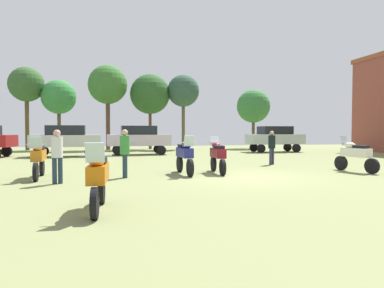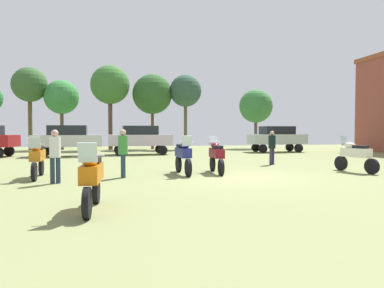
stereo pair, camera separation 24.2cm
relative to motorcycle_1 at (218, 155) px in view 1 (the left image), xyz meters
The scene contains 18 objects.
ground_plane 1.58m from the motorcycle_1, 63.73° to the right, with size 44.00×52.00×0.02m.
motorcycle_1 is the anchor object (origin of this frame).
motorcycle_2 6.53m from the motorcycle_1, behind, with size 0.62×2.24×1.46m.
motorcycle_5 1.35m from the motorcycle_1, behind, with size 0.62×2.21×1.49m.
motorcycle_7 7.20m from the motorcycle_1, 125.75° to the right, with size 0.62×2.07×1.45m.
motorcycle_8 5.60m from the motorcycle_1, ahead, with size 0.75×2.04×1.44m.
car_1 11.75m from the motorcycle_1, 102.06° to the left, with size 4.39×2.02×2.00m.
car_2 12.74m from the motorcycle_1, 124.05° to the left, with size 4.39×2.02×2.00m.
car_3 14.78m from the motorcycle_1, 56.72° to the left, with size 4.33×1.88×2.00m.
person_1 3.66m from the motorcycle_1, 169.40° to the right, with size 0.39×0.39×1.71m.
person_2 4.53m from the motorcycle_1, 38.46° to the left, with size 0.47×0.47×1.65m.
person_3 5.93m from the motorcycle_1, 163.57° to the right, with size 0.39×0.39×1.70m.
tree_2 22.65m from the motorcycle_1, 121.15° to the left, with size 2.94×2.94×7.05m.
tree_3 19.26m from the motorcycle_1, 93.17° to the left, with size 3.58×3.58×6.74m.
tree_4 19.55m from the motorcycle_1, 104.49° to the left, with size 3.36×3.36×7.34m.
tree_5 20.40m from the motorcycle_1, 64.66° to the left, with size 3.12×3.12×5.53m.
tree_6 18.84m from the motorcycle_1, 84.02° to the left, with size 2.87×2.87×6.69m.
tree_8 21.27m from the motorcycle_1, 115.09° to the left, with size 2.94×2.94×6.04m.
Camera 1 is at (-4.39, -12.08, 1.69)m, focal length 33.12 mm.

